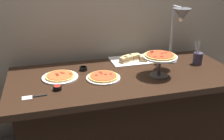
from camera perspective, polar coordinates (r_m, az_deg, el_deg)
name	(u,v)px	position (r m, az deg, el deg)	size (l,w,h in m)	color
back_wall	(109,11)	(2.50, -0.62, 12.81)	(4.40, 0.04, 2.40)	tan
buffet_table	(124,113)	(2.33, 2.66, -9.42)	(1.90, 0.84, 0.76)	black
heat_lamp	(179,21)	(2.30, 14.68, 10.50)	(0.15, 0.29, 0.53)	#B7BABF
pizza_plate_front	(60,77)	(2.13, -11.40, -1.42)	(0.29, 0.29, 0.03)	white
pizza_plate_center	(103,77)	(2.07, -1.94, -1.57)	(0.27, 0.27, 0.03)	white
pizza_plate_raised_stand	(160,58)	(2.11, 10.53, 2.60)	(0.28, 0.28, 0.19)	#595B60
sandwich_platter	(132,59)	(2.45, 4.46, 2.40)	(0.37, 0.28, 0.06)	white
sauce_cup_near	(57,88)	(1.93, -11.98, -3.84)	(0.06, 0.06, 0.03)	black
sauce_cup_far	(83,68)	(2.24, -6.34, 0.34)	(0.07, 0.07, 0.03)	black
utensil_holder	(198,58)	(2.48, 18.42, 2.48)	(0.08, 0.08, 0.23)	#383347
serving_spatula	(33,97)	(1.87, -17.00, -5.70)	(0.17, 0.06, 0.01)	#B7BABF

